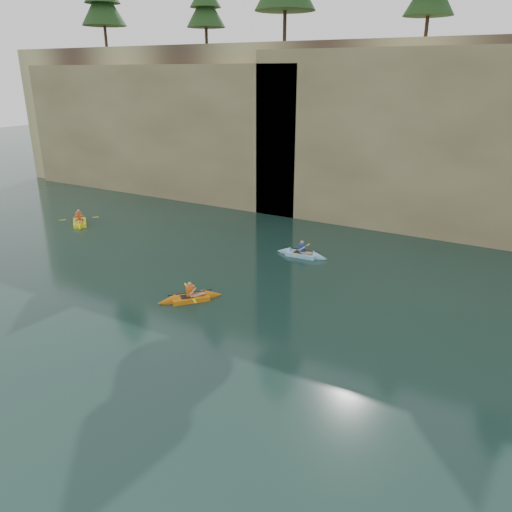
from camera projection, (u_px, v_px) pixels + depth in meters
The scene contains 9 objects.
ground at pixel (187, 430), 14.30m from camera, with size 160.00×160.00×0.00m, color black.
cliff at pixel (432, 125), 36.61m from camera, with size 70.00×16.00×12.00m, color tan.
cliff_slab_west at pixel (156, 129), 40.18m from camera, with size 26.00×2.40×10.56m, color tan.
cliff_slab_center at pixel (440, 142), 29.76m from camera, with size 24.00×2.40×11.40m, color tan.
sea_cave_west at pixel (173, 174), 39.86m from camera, with size 4.50×1.00×4.00m, color black.
sea_cave_center at pixel (338, 199), 33.46m from camera, with size 3.50×1.00×3.20m, color black.
kayaker_orange at pixel (190, 298), 22.34m from camera, with size 2.44×2.68×1.12m.
kayaker_yellow at pixel (80, 222), 33.44m from camera, with size 2.87×2.65×1.29m.
kayaker_ltblue_mid at pixel (302, 254), 27.69m from camera, with size 3.04×2.27×1.14m.
Camera 1 is at (7.53, -9.14, 9.66)m, focal length 35.00 mm.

